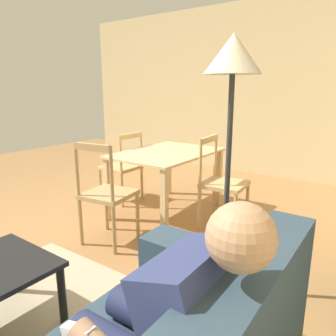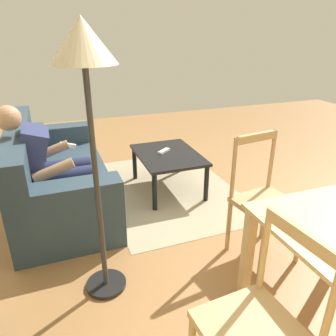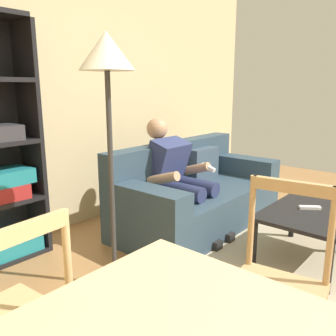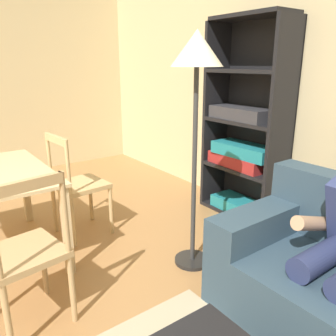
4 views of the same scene
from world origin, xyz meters
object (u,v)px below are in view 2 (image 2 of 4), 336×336
(dining_chair_facing_couch, at_px, (264,202))
(dining_chair_near_wall, at_px, (258,329))
(coffee_table, at_px, (168,158))
(couch, at_px, (54,176))
(floor_lamp, at_px, (86,71))
(person_lounging, at_px, (48,163))
(tv_remote, at_px, (164,151))

(dining_chair_facing_couch, bearing_deg, dining_chair_near_wall, 143.53)
(coffee_table, bearing_deg, dining_chair_facing_couch, -167.46)
(couch, xyz_separation_m, floor_lamp, (-1.35, -0.27, 1.17))
(dining_chair_facing_couch, bearing_deg, coffee_table, 12.54)
(person_lounging, bearing_deg, couch, -5.41)
(coffee_table, bearing_deg, person_lounging, 99.43)
(dining_chair_facing_couch, bearing_deg, floor_lamp, 87.44)
(tv_remote, distance_m, floor_lamp, 1.92)
(dining_chair_facing_couch, distance_m, floor_lamp, 1.58)
(person_lounging, height_order, coffee_table, person_lounging)
(dining_chair_near_wall, bearing_deg, person_lounging, 21.50)
(dining_chair_near_wall, bearing_deg, tv_remote, -9.22)
(coffee_table, height_order, tv_remote, tv_remote)
(coffee_table, height_order, dining_chair_facing_couch, dining_chair_facing_couch)
(tv_remote, bearing_deg, person_lounging, 66.08)
(couch, bearing_deg, dining_chair_near_wall, -161.41)
(tv_remote, xyz_separation_m, dining_chair_near_wall, (-2.34, 0.38, 0.03))
(tv_remote, relative_size, floor_lamp, 0.10)
(dining_chair_near_wall, bearing_deg, dining_chair_facing_couch, -36.47)
(coffee_table, xyz_separation_m, dining_chair_facing_couch, (-1.33, -0.30, 0.10))
(couch, relative_size, dining_chair_facing_couch, 1.98)
(coffee_table, bearing_deg, floor_lamp, 143.90)
(person_lounging, xyz_separation_m, floor_lamp, (-1.07, -0.29, 0.91))
(tv_remote, bearing_deg, floor_lamp, 109.47)
(coffee_table, xyz_separation_m, dining_chair_near_wall, (-2.28, 0.40, 0.10))
(couch, xyz_separation_m, dining_chair_facing_couch, (-1.40, -1.49, 0.17))
(coffee_table, relative_size, dining_chair_facing_couch, 0.89)
(person_lounging, bearing_deg, coffee_table, -80.57)
(couch, bearing_deg, dining_chair_facing_couch, -133.26)
(dining_chair_near_wall, height_order, dining_chair_facing_couch, dining_chair_facing_couch)
(floor_lamp, bearing_deg, couch, 11.16)
(dining_chair_near_wall, relative_size, floor_lamp, 0.54)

